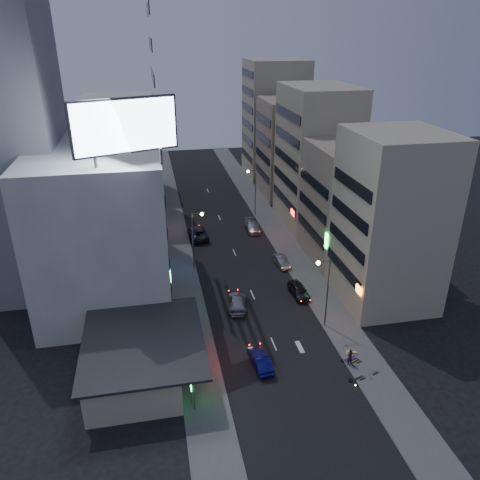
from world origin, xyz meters
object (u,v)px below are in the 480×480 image
object	(u,v)px
parked_car_left	(198,233)
road_car_silver	(237,302)
scooter_blue	(354,350)
scooter_silver_b	(358,348)
parked_car_right_mid	(282,261)
parked_car_right_near	(299,290)
scooter_black_b	(359,354)
road_car_blue	(260,361)
person	(350,357)
scooter_silver_a	(376,365)
scooter_black_a	(362,370)
parked_car_right_far	(252,226)

from	to	relation	value
parked_car_left	road_car_silver	size ratio (longest dim) A/B	1.19
scooter_blue	scooter_silver_b	size ratio (longest dim) A/B	1.20
parked_car_left	parked_car_right_mid	bearing A→B (deg)	128.99
parked_car_right_near	scooter_black_b	world-z (taller)	parked_car_right_near
road_car_blue	road_car_silver	bearing A→B (deg)	-94.13
person	scooter_silver_a	xyz separation A→B (m)	(2.08, -1.24, -0.26)
parked_car_right_mid	scooter_silver_a	size ratio (longest dim) A/B	2.01
scooter_black_b	road_car_silver	bearing A→B (deg)	18.01
scooter_black_a	scooter_black_b	distance (m)	2.41
scooter_black_a	scooter_blue	size ratio (longest dim) A/B	0.96
parked_car_left	scooter_black_a	bearing A→B (deg)	105.82
parked_car_right_mid	scooter_black_b	size ratio (longest dim) A/B	2.15
road_car_silver	scooter_blue	size ratio (longest dim) A/B	2.46
parked_car_right_near	parked_car_right_mid	size ratio (longest dim) A/B	1.10
parked_car_right_near	scooter_silver_b	world-z (taller)	parked_car_right_near
parked_car_left	scooter_silver_a	distance (m)	36.61
parked_car_right_far	scooter_silver_a	bearing A→B (deg)	-82.20
parked_car_right_near	road_car_blue	distance (m)	14.09
parked_car_left	scooter_blue	world-z (taller)	parked_car_left
scooter_blue	scooter_black_b	bearing A→B (deg)	-177.13
parked_car_right_far	person	size ratio (longest dim) A/B	2.91
parked_car_right_far	scooter_silver_a	size ratio (longest dim) A/B	2.57
parked_car_right_mid	parked_car_left	xyz separation A→B (m)	(-10.20, 11.57, 0.17)
scooter_black_b	scooter_silver_b	bearing A→B (deg)	-43.27
parked_car_left	scooter_silver_b	xyz separation A→B (m)	(12.54, -31.37, -0.19)
parked_car_right_far	road_car_silver	bearing A→B (deg)	-105.80
road_car_silver	scooter_silver_b	distance (m)	14.79
scooter_silver_b	scooter_black_b	bearing A→B (deg)	-176.80
parked_car_right_mid	scooter_black_b	bearing A→B (deg)	-91.25
person	scooter_silver_a	size ratio (longest dim) A/B	0.88
parked_car_right_mid	road_car_silver	distance (m)	12.17
parked_car_right_near	parked_car_left	xyz separation A→B (m)	(-10.08, 19.64, 0.08)
parked_car_right_far	road_car_silver	size ratio (longest dim) A/B	1.01
road_car_silver	scooter_silver_a	bearing A→B (deg)	139.04
parked_car_right_mid	scooter_black_a	distance (m)	23.18
parked_car_right_mid	parked_car_left	world-z (taller)	parked_car_left
parked_car_left	scooter_black_b	world-z (taller)	parked_car_left
road_car_blue	scooter_black_a	distance (m)	9.59
road_car_blue	scooter_silver_b	bearing A→B (deg)	175.44
scooter_silver_a	scooter_black_b	distance (m)	2.01
road_car_blue	parked_car_right_far	bearing A→B (deg)	-106.45
parked_car_right_far	scooter_black_a	size ratio (longest dim) A/B	2.60
road_car_silver	scooter_black_a	world-z (taller)	road_car_silver
scooter_silver_a	scooter_blue	distance (m)	2.63
parked_car_right_mid	scooter_black_b	distance (m)	20.93
road_car_blue	scooter_silver_a	world-z (taller)	road_car_blue
road_car_blue	scooter_black_b	xyz separation A→B (m)	(9.73, -0.94, -0.00)
road_car_silver	scooter_black_b	bearing A→B (deg)	140.83
scooter_silver_a	road_car_blue	bearing A→B (deg)	54.88
parked_car_right_near	road_car_blue	world-z (taller)	parked_car_right_near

